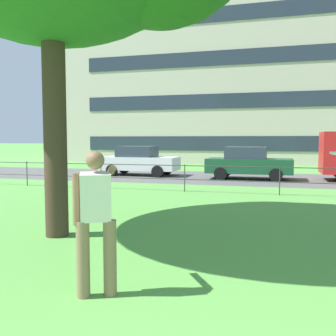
{
  "coord_description": "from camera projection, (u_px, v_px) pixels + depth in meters",
  "views": [
    {
      "loc": [
        -0.21,
        -0.89,
        1.9
      ],
      "look_at": [
        -2.65,
        7.86,
        1.22
      ],
      "focal_mm": 40.74,
      "sensor_mm": 36.0,
      "label": 1
    }
  ],
  "objects": [
    {
      "name": "person_thrower",
      "position": [
        96.0,
        218.0,
        4.58
      ],
      "size": [
        0.47,
        0.87,
        1.76
      ],
      "color": "#846B4C",
      "rests_on": "ground"
    },
    {
      "name": "street_strip",
      "position": [
        278.0,
        179.0,
        18.16
      ],
      "size": [
        80.0,
        6.43,
        0.01
      ],
      "primitive_type": "cube",
      "color": "#565454",
      "rests_on": "ground"
    },
    {
      "name": "car_white_right",
      "position": [
        139.0,
        161.0,
        20.03
      ],
      "size": [
        4.03,
        1.86,
        1.54
      ],
      "color": "silver",
      "rests_on": "ground"
    },
    {
      "name": "park_fence",
      "position": [
        280.0,
        176.0,
        12.91
      ],
      "size": [
        33.16,
        0.04,
        1.0
      ],
      "color": "#333833",
      "rests_on": "ground"
    },
    {
      "name": "apartment_building_background",
      "position": [
        253.0,
        69.0,
        33.72
      ],
      "size": [
        30.55,
        13.13,
        16.18
      ],
      "color": "beige",
      "rests_on": "ground"
    },
    {
      "name": "car_dark_green_far_right",
      "position": [
        248.0,
        163.0,
        18.13
      ],
      "size": [
        4.03,
        1.87,
        1.54
      ],
      "color": "#194C2D",
      "rests_on": "ground"
    }
  ]
}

